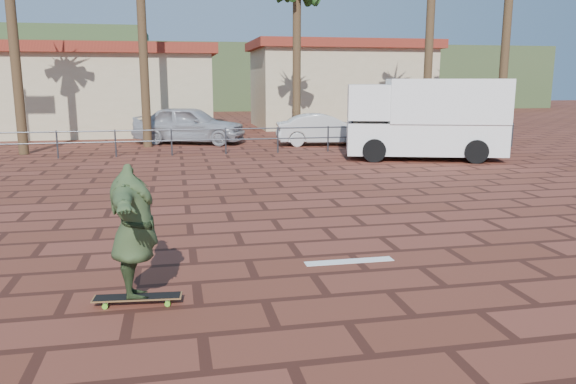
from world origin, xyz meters
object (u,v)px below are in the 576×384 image
(car_white, at_px, (324,129))
(skateboarder, at_px, (134,231))
(campervan, at_px, (426,117))
(car_silver, at_px, (190,125))
(longboard, at_px, (138,298))

(car_white, bearing_deg, skateboarder, 163.38)
(campervan, relative_size, car_white, 1.44)
(campervan, bearing_deg, skateboarder, -112.05)
(campervan, xyz_separation_m, car_silver, (-8.05, 6.61, -0.64))
(campervan, bearing_deg, car_white, 132.70)
(skateboarder, relative_size, campervan, 0.36)
(longboard, xyz_separation_m, car_white, (6.84, 16.55, 0.58))
(longboard, relative_size, skateboarder, 0.54)
(skateboarder, relative_size, car_white, 0.51)
(longboard, bearing_deg, car_white, 72.78)
(skateboarder, bearing_deg, car_silver, -8.16)
(campervan, distance_m, car_silver, 10.44)
(longboard, distance_m, car_silver, 18.35)
(car_white, bearing_deg, car_silver, 78.66)
(skateboarder, bearing_deg, longboard, -0.00)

